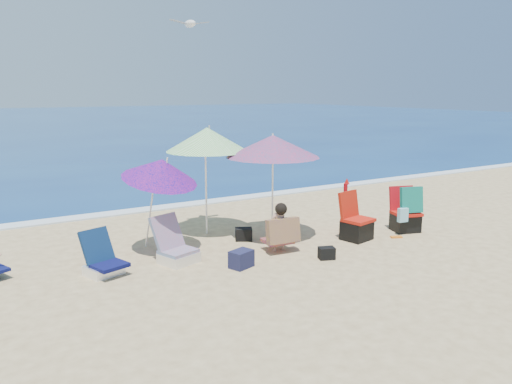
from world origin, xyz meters
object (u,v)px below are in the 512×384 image
chair_navy (103,263)px  camp_chair_right (406,215)px  camp_chair_left (356,225)px  chair_rainbow (176,250)px  furled_umbrella (345,202)px  seagull (190,24)px  umbrella_blue (161,170)px  person_center (280,228)px  umbrella_turquoise (273,146)px  umbrella_striped (207,140)px

chair_navy → camp_chair_right: camp_chair_right is taller
chair_navy → camp_chair_left: camp_chair_left is taller
chair_rainbow → camp_chair_left: size_ratio=0.89×
furled_umbrella → seagull: size_ratio=1.37×
chair_rainbow → umbrella_blue: bearing=88.5°
furled_umbrella → seagull: seagull is taller
chair_rainbow → camp_chair_right: (5.03, -0.68, 0.15)m
camp_chair_left → seagull: size_ratio=1.17×
camp_chair_right → chair_rainbow: bearing=172.3°
chair_rainbow → camp_chair_right: 5.08m
furled_umbrella → camp_chair_left: size_ratio=1.16×
camp_chair_left → camp_chair_right: 1.34m
chair_rainbow → person_center: size_ratio=0.92×
chair_navy → person_center: size_ratio=0.87×
chair_navy → seagull: bearing=34.3°
umbrella_blue → furled_umbrella: (3.98, -0.55, -0.95)m
camp_chair_right → seagull: (-3.91, 2.36, 3.96)m
umbrella_turquoise → chair_rainbow: 2.87m
umbrella_blue → person_center: bearing=-30.4°
umbrella_turquoise → seagull: 2.98m
umbrella_blue → chair_navy: 1.99m
camp_chair_left → umbrella_striped: bearing=140.2°
person_center → seagull: seagull is taller
seagull → umbrella_turquoise: bearing=-48.3°
umbrella_striped → chair_rainbow: size_ratio=2.63×
umbrella_turquoise → seagull: seagull is taller
chair_rainbow → seagull: bearing=56.2°
furled_umbrella → camp_chair_right: 1.33m
furled_umbrella → camp_chair_left: 0.82m
umbrella_striped → person_center: (0.59, -1.86, -1.55)m
umbrella_blue → seagull: size_ratio=2.31×
umbrella_striped → person_center: 2.49m
chair_rainbow → seagull: 4.58m
camp_chair_right → person_center: camp_chair_right is taller
umbrella_blue → seagull: bearing=42.8°
furled_umbrella → camp_chair_right: furled_umbrella is taller
furled_umbrella → umbrella_striped: bearing=154.1°
umbrella_blue → chair_rainbow: size_ratio=2.20×
chair_rainbow → camp_chair_left: bearing=-9.0°
chair_navy → camp_chair_left: 5.02m
umbrella_striped → chair_navy: (-2.60, -1.36, -1.81)m
umbrella_turquoise → chair_rainbow: bearing=-170.6°
umbrella_blue → chair_navy: (-1.29, -0.61, -1.38)m
chair_navy → camp_chair_right: (6.31, -0.72, 0.17)m
umbrella_striped → person_center: size_ratio=2.42×
furled_umbrella → person_center: (-2.08, -0.57, -0.17)m
furled_umbrella → camp_chair_left: furled_umbrella is taller
umbrella_turquoise → furled_umbrella: 2.16m
furled_umbrella → camp_chair_right: (1.04, -0.78, -0.26)m
seagull → person_center: bearing=-69.7°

